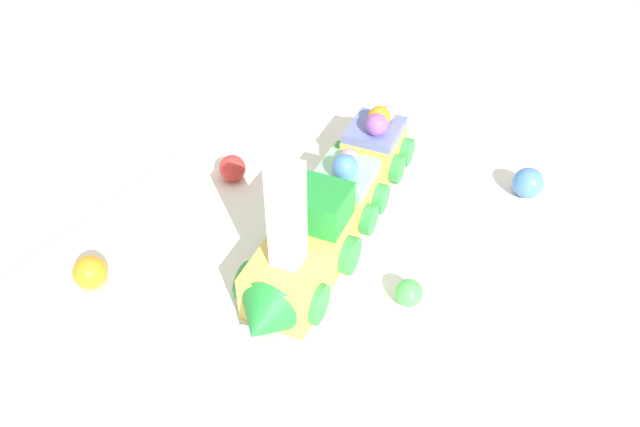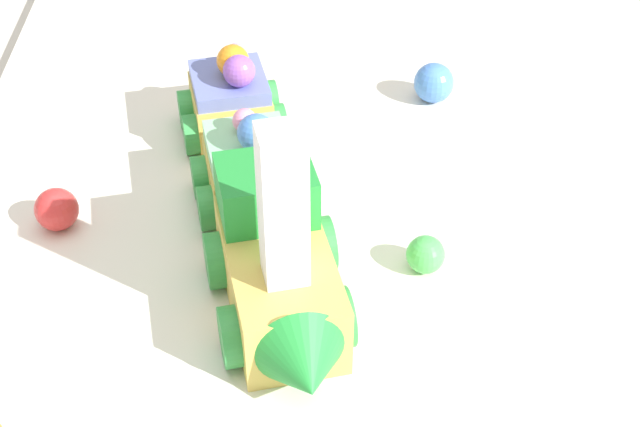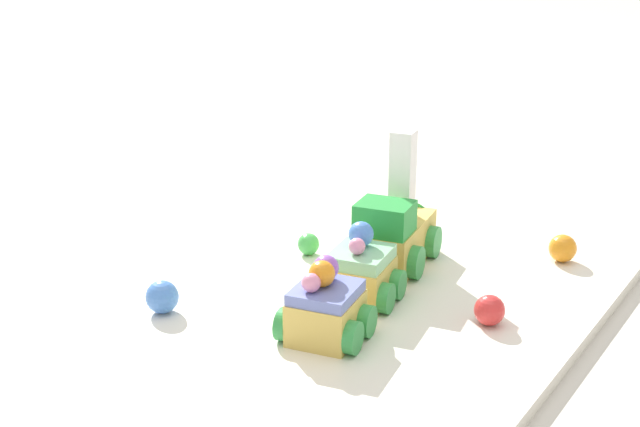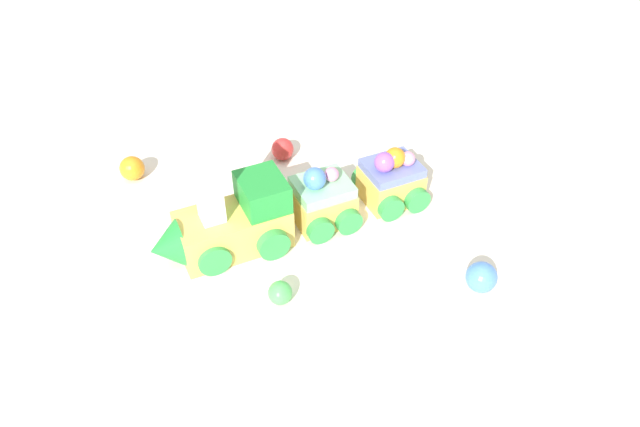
% 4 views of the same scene
% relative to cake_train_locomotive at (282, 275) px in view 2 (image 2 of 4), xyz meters
% --- Properties ---
extents(ground_plane, '(10.00, 10.00, 0.00)m').
position_rel_cake_train_locomotive_xyz_m(ground_plane, '(-0.07, 0.03, -0.04)').
color(ground_plane, beige).
extents(display_board, '(0.67, 0.47, 0.01)m').
position_rel_cake_train_locomotive_xyz_m(display_board, '(-0.07, 0.03, -0.04)').
color(display_board, white).
rests_on(display_board, ground_plane).
extents(cake_train_locomotive, '(0.14, 0.08, 0.13)m').
position_rel_cake_train_locomotive_xyz_m(cake_train_locomotive, '(0.00, 0.00, 0.00)').
color(cake_train_locomotive, '#E0BC56').
rests_on(cake_train_locomotive, display_board).
extents(cake_car_mint, '(0.07, 0.08, 0.07)m').
position_rel_cake_train_locomotive_xyz_m(cake_car_mint, '(-0.10, -0.02, -0.01)').
color(cake_car_mint, '#E0BC56').
rests_on(cake_car_mint, display_board).
extents(cake_car_blueberry, '(0.07, 0.08, 0.07)m').
position_rel_cake_train_locomotive_xyz_m(cake_car_blueberry, '(-0.17, -0.03, -0.01)').
color(cake_car_blueberry, '#E0BC56').
rests_on(cake_car_blueberry, display_board).
extents(gumball_green, '(0.02, 0.02, 0.02)m').
position_rel_cake_train_locomotive_xyz_m(gumball_green, '(-0.03, 0.08, -0.02)').
color(gumball_green, '#4CBC56').
rests_on(gumball_green, display_board).
extents(gumball_red, '(0.03, 0.03, 0.03)m').
position_rel_cake_train_locomotive_xyz_m(gumball_red, '(-0.08, -0.13, -0.02)').
color(gumball_red, red).
rests_on(gumball_red, display_board).
extents(gumball_blue, '(0.03, 0.03, 0.03)m').
position_rel_cake_train_locomotive_xyz_m(gumball_blue, '(-0.21, 0.11, -0.02)').
color(gumball_blue, '#4C84E0').
rests_on(gumball_blue, display_board).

